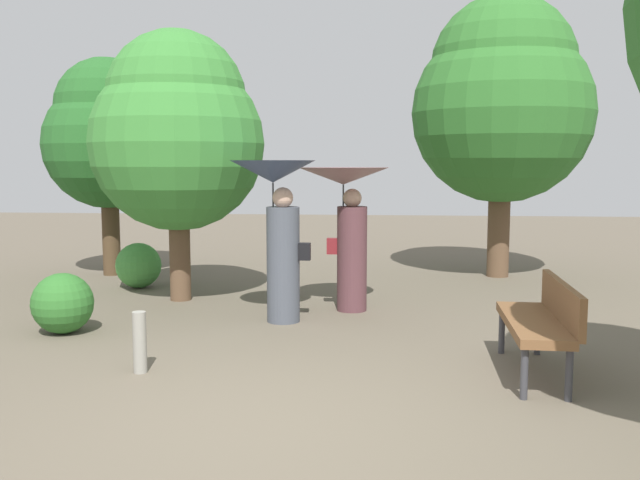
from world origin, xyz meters
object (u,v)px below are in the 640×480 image
object	(u,v)px
person_right	(347,209)
tree_near_right	(502,99)
tree_near_left	(108,134)
path_marker_post	(140,342)
tree_mid_left	(177,130)
park_bench	(543,318)
person_left	(278,213)

from	to	relation	value
person_right	tree_near_right	size ratio (longest dim) A/B	0.40
tree_near_left	path_marker_post	size ratio (longest dim) A/B	6.45
person_right	tree_mid_left	xyz separation A→B (m)	(-2.28, 0.45, 1.01)
person_right	park_bench	world-z (taller)	person_right
tree_near_left	tree_mid_left	xyz separation A→B (m)	(1.76, -1.98, -0.04)
tree_near_right	tree_mid_left	xyz separation A→B (m)	(-4.61, -2.40, -0.58)
person_left	path_marker_post	size ratio (longest dim) A/B	3.42
person_left	tree_near_left	xyz separation A→B (m)	(-3.28, 3.12, 1.05)
tree_near_left	path_marker_post	world-z (taller)	tree_near_left
park_bench	tree_mid_left	xyz separation A→B (m)	(-4.13, 2.99, 1.78)
person_right	tree_near_left	world-z (taller)	tree_near_left
tree_mid_left	path_marker_post	xyz separation A→B (m)	(0.60, -3.24, -2.01)
person_right	park_bench	xyz separation A→B (m)	(1.85, -2.54, -0.77)
person_left	person_right	size ratio (longest dim) A/B	1.05
tree_near_left	tree_mid_left	size ratio (longest dim) A/B	0.99
person_right	tree_near_right	world-z (taller)	tree_near_right
tree_near_right	path_marker_post	distance (m)	7.39
person_right	path_marker_post	bearing A→B (deg)	153.30
park_bench	path_marker_post	xyz separation A→B (m)	(-3.54, -0.26, -0.24)
tree_near_right	tree_mid_left	world-z (taller)	tree_near_right
park_bench	tree_near_right	size ratio (longest dim) A/B	0.34
person_left	park_bench	bearing A→B (deg)	-120.77
park_bench	tree_near_right	xyz separation A→B (m)	(0.48, 5.38, 2.36)
tree_mid_left	path_marker_post	bearing A→B (deg)	-79.59
person_left	tree_near_left	world-z (taller)	tree_near_left
tree_near_right	path_marker_post	world-z (taller)	tree_near_right
park_bench	path_marker_post	world-z (taller)	park_bench
person_left	tree_mid_left	size ratio (longest dim) A/B	0.52
person_left	tree_near_right	world-z (taller)	tree_near_right
tree_near_right	tree_mid_left	bearing A→B (deg)	-152.56
person_right	person_left	bearing A→B (deg)	136.46
person_left	tree_mid_left	xyz separation A→B (m)	(-1.52, 1.14, 1.01)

